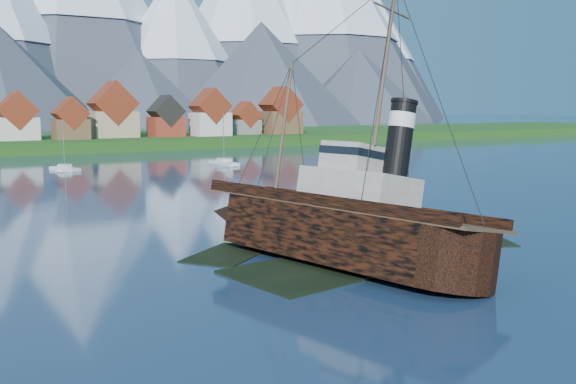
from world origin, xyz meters
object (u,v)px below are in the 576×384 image
tugboat_wreck (324,223)px  sailboat_c (65,169)px  sailboat_e (224,164)px  sailboat_d (372,159)px

tugboat_wreck → sailboat_c: bearing=79.0°
tugboat_wreck → sailboat_e: (31.17, 82.27, -2.78)m
sailboat_c → tugboat_wreck: bearing=-109.7°
sailboat_d → sailboat_e: bearing=-170.3°
sailboat_d → sailboat_e: size_ratio=0.88×
sailboat_c → sailboat_d: sailboat_c is taller
tugboat_wreck → sailboat_c: 87.66m
tugboat_wreck → sailboat_e: tugboat_wreck is taller
tugboat_wreck → sailboat_e: bearing=57.5°
sailboat_c → sailboat_e: (32.29, -5.33, 0.02)m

